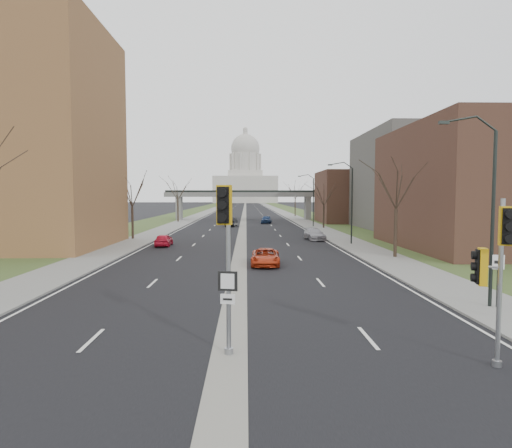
{
  "coord_description": "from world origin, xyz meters",
  "views": [
    {
      "loc": [
        0.56,
        -13.17,
        5.19
      ],
      "look_at": [
        1.07,
        9.04,
        3.73
      ],
      "focal_mm": 30.0,
      "sensor_mm": 36.0,
      "label": 1
    }
  ],
  "objects_px": {
    "signal_pole_right": "(496,258)",
    "car_right_near": "(265,257)",
    "car_left_near": "(164,240)",
    "car_left_far": "(231,222)",
    "car_right_mid": "(314,234)",
    "car_right_far": "(266,219)",
    "signal_pole_median": "(226,238)",
    "speed_limit_sign": "(498,271)"
  },
  "relations": [
    {
      "from": "signal_pole_right",
      "to": "car_right_near",
      "type": "height_order",
      "value": "signal_pole_right"
    },
    {
      "from": "car_left_near",
      "to": "car_left_far",
      "type": "relative_size",
      "value": 0.8
    },
    {
      "from": "signal_pole_right",
      "to": "car_right_near",
      "type": "relative_size",
      "value": 1.13
    },
    {
      "from": "car_right_mid",
      "to": "car_right_far",
      "type": "bearing_deg",
      "value": 91.43
    },
    {
      "from": "signal_pole_right",
      "to": "car_left_far",
      "type": "xyz_separation_m",
      "value": [
        -9.95,
        60.68,
        -2.57
      ]
    },
    {
      "from": "signal_pole_median",
      "to": "car_left_far",
      "type": "distance_m",
      "value": 59.75
    },
    {
      "from": "car_left_far",
      "to": "car_left_near",
      "type": "bearing_deg",
      "value": 84.37
    },
    {
      "from": "car_right_near",
      "to": "signal_pole_median",
      "type": "bearing_deg",
      "value": -93.8
    },
    {
      "from": "signal_pole_median",
      "to": "car_left_far",
      "type": "relative_size",
      "value": 1.17
    },
    {
      "from": "signal_pole_right",
      "to": "car_left_far",
      "type": "bearing_deg",
      "value": 115.27
    },
    {
      "from": "car_left_far",
      "to": "car_right_mid",
      "type": "xyz_separation_m",
      "value": [
        10.64,
        -22.83,
        -0.11
      ]
    },
    {
      "from": "signal_pole_right",
      "to": "car_right_near",
      "type": "bearing_deg",
      "value": 123.02
    },
    {
      "from": "car_right_far",
      "to": "speed_limit_sign",
      "type": "bearing_deg",
      "value": -75.37
    },
    {
      "from": "speed_limit_sign",
      "to": "car_right_mid",
      "type": "relative_size",
      "value": 0.52
    },
    {
      "from": "car_right_far",
      "to": "signal_pole_median",
      "type": "bearing_deg",
      "value": -86.19
    },
    {
      "from": "car_left_far",
      "to": "car_right_near",
      "type": "bearing_deg",
      "value": 101.68
    },
    {
      "from": "car_left_far",
      "to": "car_right_near",
      "type": "xyz_separation_m",
      "value": [
        4.0,
        -41.29,
        -0.15
      ]
    },
    {
      "from": "signal_pole_median",
      "to": "car_left_far",
      "type": "height_order",
      "value": "signal_pole_median"
    },
    {
      "from": "signal_pole_median",
      "to": "car_right_near",
      "type": "distance_m",
      "value": 18.74
    },
    {
      "from": "car_right_near",
      "to": "car_right_mid",
      "type": "xyz_separation_m",
      "value": [
        6.64,
        18.46,
        0.04
      ]
    },
    {
      "from": "speed_limit_sign",
      "to": "car_right_mid",
      "type": "xyz_separation_m",
      "value": [
        -3.38,
        31.22,
        -1.1
      ]
    },
    {
      "from": "signal_pole_median",
      "to": "car_right_near",
      "type": "relative_size",
      "value": 1.23
    },
    {
      "from": "signal_pole_right",
      "to": "speed_limit_sign",
      "type": "bearing_deg",
      "value": 74.4
    },
    {
      "from": "speed_limit_sign",
      "to": "car_left_far",
      "type": "relative_size",
      "value": 0.51
    },
    {
      "from": "signal_pole_median",
      "to": "speed_limit_sign",
      "type": "height_order",
      "value": "signal_pole_median"
    },
    {
      "from": "car_left_far",
      "to": "car_right_near",
      "type": "distance_m",
      "value": 41.48
    },
    {
      "from": "signal_pole_median",
      "to": "signal_pole_right",
      "type": "height_order",
      "value": "signal_pole_median"
    },
    {
      "from": "signal_pole_median",
      "to": "signal_pole_right",
      "type": "xyz_separation_m",
      "value": [
        8.03,
        -1.04,
        -0.52
      ]
    },
    {
      "from": "car_left_far",
      "to": "car_right_near",
      "type": "height_order",
      "value": "car_left_far"
    },
    {
      "from": "car_right_far",
      "to": "car_left_far",
      "type": "bearing_deg",
      "value": -121.74
    },
    {
      "from": "signal_pole_right",
      "to": "car_left_near",
      "type": "distance_m",
      "value": 35.79
    },
    {
      "from": "signal_pole_median",
      "to": "car_right_far",
      "type": "height_order",
      "value": "signal_pole_median"
    },
    {
      "from": "signal_pole_right",
      "to": "car_right_mid",
      "type": "xyz_separation_m",
      "value": [
        0.69,
        37.85,
        -2.68
      ]
    },
    {
      "from": "car_right_near",
      "to": "car_right_far",
      "type": "relative_size",
      "value": 1.03
    },
    {
      "from": "car_right_near",
      "to": "car_right_mid",
      "type": "relative_size",
      "value": 0.97
    },
    {
      "from": "car_right_mid",
      "to": "speed_limit_sign",
      "type": "bearing_deg",
      "value": -90.28
    },
    {
      "from": "signal_pole_right",
      "to": "car_right_far",
      "type": "relative_size",
      "value": 1.17
    },
    {
      "from": "car_left_near",
      "to": "car_right_far",
      "type": "xyz_separation_m",
      "value": [
        12.39,
        36.56,
        0.1
      ]
    },
    {
      "from": "car_left_far",
      "to": "car_right_mid",
      "type": "distance_m",
      "value": 25.19
    },
    {
      "from": "car_left_near",
      "to": "car_left_far",
      "type": "bearing_deg",
      "value": -103.07
    },
    {
      "from": "speed_limit_sign",
      "to": "car_right_far",
      "type": "bearing_deg",
      "value": 107.32
    },
    {
      "from": "signal_pole_median",
      "to": "car_left_near",
      "type": "xyz_separation_m",
      "value": [
        -7.92,
        30.88,
        -3.22
      ]
    }
  ]
}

